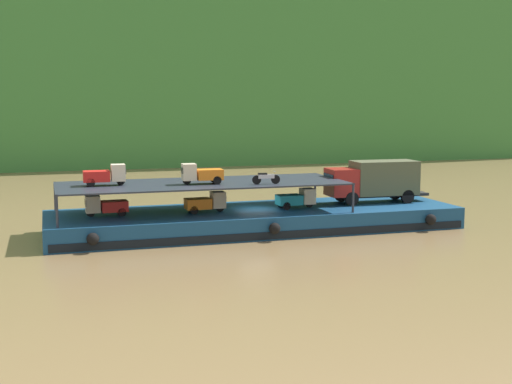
# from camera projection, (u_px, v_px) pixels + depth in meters

# --- Properties ---
(ground_plane) EXTENTS (400.00, 400.00, 0.00)m
(ground_plane) POSITION_uv_depth(u_px,v_px,m) (256.00, 230.00, 48.05)
(ground_plane) COLOR brown
(hillside_far_bank) EXTENTS (140.74, 37.20, 38.46)m
(hillside_far_bank) POSITION_uv_depth(u_px,v_px,m) (135.00, 18.00, 105.40)
(hillside_far_bank) COLOR #387533
(hillside_far_bank) RESTS_ON ground
(cargo_barge) EXTENTS (28.64, 8.38, 1.50)m
(cargo_barge) POSITION_uv_depth(u_px,v_px,m) (256.00, 220.00, 47.93)
(cargo_barge) COLOR navy
(cargo_barge) RESTS_ON ground
(covered_lorry) EXTENTS (7.91, 2.51, 3.10)m
(covered_lorry) POSITION_uv_depth(u_px,v_px,m) (374.00, 180.00, 50.72)
(covered_lorry) COLOR maroon
(covered_lorry) RESTS_ON cargo_barge
(cargo_rack) EXTENTS (19.44, 6.98, 2.00)m
(cargo_rack) POSITION_uv_depth(u_px,v_px,m) (203.00, 183.00, 46.48)
(cargo_rack) COLOR #232833
(cargo_rack) RESTS_ON cargo_barge
(mini_truck_lower_stern) EXTENTS (2.77, 1.26, 1.38)m
(mini_truck_lower_stern) POSITION_uv_depth(u_px,v_px,m) (106.00, 206.00, 44.86)
(mini_truck_lower_stern) COLOR red
(mini_truck_lower_stern) RESTS_ON cargo_barge
(mini_truck_lower_aft) EXTENTS (2.77, 1.25, 1.38)m
(mini_truck_lower_aft) POSITION_uv_depth(u_px,v_px,m) (206.00, 202.00, 46.31)
(mini_truck_lower_aft) COLOR orange
(mini_truck_lower_aft) RESTS_ON cargo_barge
(mini_truck_lower_mid) EXTENTS (2.77, 1.26, 1.38)m
(mini_truck_lower_mid) POSITION_uv_depth(u_px,v_px,m) (297.00, 199.00, 48.10)
(mini_truck_lower_mid) COLOR teal
(mini_truck_lower_mid) RESTS_ON cargo_barge
(mini_truck_upper_stern) EXTENTS (2.76, 1.24, 1.38)m
(mini_truck_upper_stern) POSITION_uv_depth(u_px,v_px,m) (105.00, 175.00, 44.77)
(mini_truck_upper_stern) COLOR red
(mini_truck_upper_stern) RESTS_ON cargo_rack
(mini_truck_upper_mid) EXTENTS (2.78, 1.27, 1.38)m
(mini_truck_upper_mid) POSITION_uv_depth(u_px,v_px,m) (201.00, 174.00, 45.58)
(mini_truck_upper_mid) COLOR orange
(mini_truck_upper_mid) RESTS_ON cargo_rack
(motorcycle_upper_port) EXTENTS (1.90, 0.55, 0.87)m
(motorcycle_upper_port) POSITION_uv_depth(u_px,v_px,m) (266.00, 178.00, 45.56)
(motorcycle_upper_port) COLOR black
(motorcycle_upper_port) RESTS_ON cargo_rack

